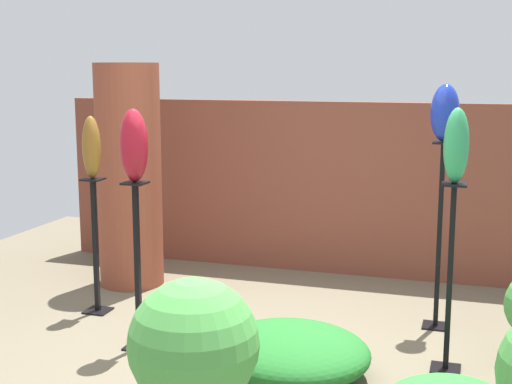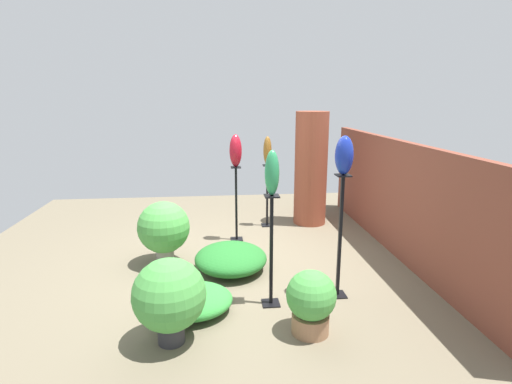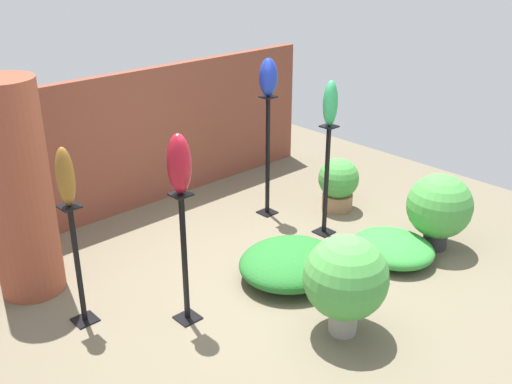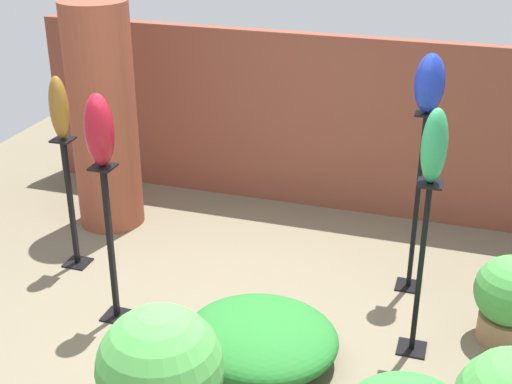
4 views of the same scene
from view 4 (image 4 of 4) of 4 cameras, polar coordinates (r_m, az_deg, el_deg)
The scene contains 14 objects.
ground_plane at distance 5.17m, azimuth -2.28°, elevation -12.12°, with size 8.00×8.00×0.00m, color #6B604C.
brick_wall_back at distance 6.86m, azimuth 4.57°, elevation 5.56°, with size 5.60×0.12×1.70m, color brown.
brick_pillar at distance 6.56m, azimuth -12.10°, elevation 5.85°, with size 0.60×0.60×2.07m, color brown.
pedestal_bronze at distance 6.06m, azimuth -14.56°, elevation -1.33°, with size 0.20×0.20×1.14m.
pedestal_jade at distance 4.92m, azimuth 12.95°, elevation -6.66°, with size 0.20×0.20×1.29m.
pedestal_ruby at distance 5.25m, azimuth -11.52°, elevation -4.66°, with size 0.20×0.20×1.23m.
pedestal_cobalt at distance 5.60m, azimuth 12.69°, elevation -1.48°, with size 0.20×0.20×1.47m.
art_vase_bronze at distance 5.74m, azimuth -15.48°, elevation 6.51°, with size 0.15×0.15×0.51m, color brown.
art_vase_jade at distance 4.51m, azimuth 14.08°, elevation 3.59°, with size 0.16×0.16×0.49m, color #2D9356.
art_vase_ruby at distance 4.87m, azimuth -12.43°, elevation 4.84°, with size 0.20×0.20×0.51m, color maroon.
art_vase_cobalt at distance 5.24m, azimuth 13.72°, elevation 8.44°, with size 0.22×0.20×0.43m, color #192D9E.
potted_plant_walkway_edge at distance 4.14m, azimuth -7.66°, elevation -13.92°, with size 0.72×0.72×0.91m.
potted_plant_back_center at distance 5.32m, azimuth 19.61°, elevation -7.97°, with size 0.50×0.50×0.66m.
foliage_bed_west at distance 4.95m, azimuth 0.36°, elevation -11.62°, with size 1.07×0.98×0.33m, color #236B28.
Camera 4 is at (1.45, -3.87, 3.11)m, focal length 50.00 mm.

